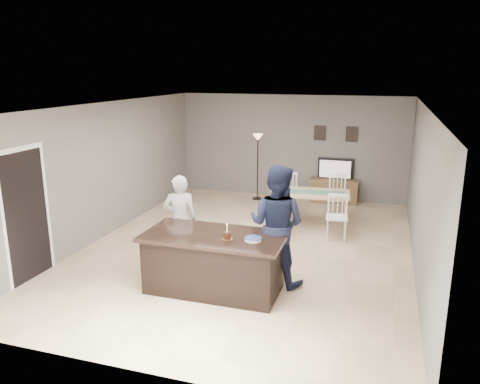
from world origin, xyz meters
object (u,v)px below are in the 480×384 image
(kitchen_island, at_px, (215,262))
(woman, at_px, (180,219))
(floor_lamp, at_px, (258,149))
(television, at_px, (335,169))
(tv_console, at_px, (334,191))
(man, at_px, (277,225))
(birthday_cake, at_px, (227,235))
(plate_stack, at_px, (253,239))
(dining_table, at_px, (311,198))

(kitchen_island, relative_size, woman, 1.36)
(kitchen_island, distance_m, floor_lamp, 5.39)
(television, relative_size, woman, 0.58)
(tv_console, distance_m, floor_lamp, 2.24)
(man, bearing_deg, television, -83.05)
(man, height_order, birthday_cake, man)
(tv_console, bearing_deg, plate_stack, -95.75)
(woman, height_order, birthday_cake, woman)
(plate_stack, bearing_deg, man, 71.30)
(television, bearing_deg, tv_console, 90.00)
(plate_stack, distance_m, floor_lamp, 5.52)
(birthday_cake, bearing_deg, plate_stack, 8.01)
(woman, height_order, dining_table, woman)
(kitchen_island, bearing_deg, tv_console, 77.84)
(plate_stack, bearing_deg, tv_console, 84.25)
(woman, distance_m, floor_lamp, 4.46)
(dining_table, height_order, floor_lamp, floor_lamp)
(birthday_cake, bearing_deg, television, 80.62)
(television, bearing_deg, kitchen_island, 77.99)
(tv_console, bearing_deg, woman, -114.47)
(tv_console, height_order, television, television)
(woman, xyz_separation_m, man, (1.79, -0.30, 0.17))
(television, bearing_deg, floor_lamp, 10.90)
(woman, xyz_separation_m, dining_table, (1.87, 2.64, -0.16))
(woman, bearing_deg, tv_console, -136.39)
(kitchen_island, height_order, man, man)
(plate_stack, bearing_deg, dining_table, 85.30)
(man, bearing_deg, dining_table, -80.65)
(woman, relative_size, dining_table, 0.80)
(television, xyz_separation_m, plate_stack, (-0.57, -5.70, 0.06))
(tv_console, height_order, birthday_cake, birthday_cake)
(plate_stack, distance_m, dining_table, 3.57)
(television, bearing_deg, dining_table, 82.71)
(television, distance_m, birthday_cake, 5.84)
(woman, xyz_separation_m, birthday_cake, (1.20, -0.96, 0.17))
(television, bearing_deg, man, 85.96)
(kitchen_island, bearing_deg, plate_stack, -5.78)
(kitchen_island, height_order, floor_lamp, floor_lamp)
(dining_table, xyz_separation_m, floor_lamp, (-1.68, 1.78, 0.71))
(kitchen_island, distance_m, birthday_cake, 0.57)
(kitchen_island, distance_m, television, 5.78)
(television, relative_size, dining_table, 0.46)
(woman, height_order, man, man)
(kitchen_island, relative_size, tv_console, 1.79)
(television, distance_m, man, 5.10)
(floor_lamp, bearing_deg, man, -71.24)
(television, relative_size, floor_lamp, 0.53)
(kitchen_island, xyz_separation_m, television, (1.20, 5.64, 0.41))
(television, distance_m, floor_lamp, 2.05)
(birthday_cake, distance_m, dining_table, 3.68)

